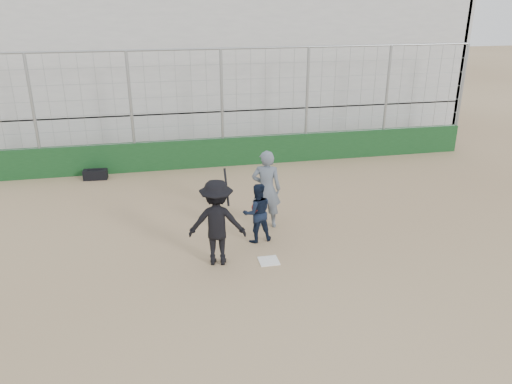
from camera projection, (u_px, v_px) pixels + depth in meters
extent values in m
plane|color=#7E6344|center=(269.00, 261.00, 11.29)|extent=(90.00, 90.00, 0.00)
cube|color=white|center=(269.00, 261.00, 11.29)|extent=(0.44, 0.44, 0.02)
cube|color=#113516|center=(223.00, 152.00, 17.48)|extent=(18.00, 0.25, 1.00)
cylinder|color=gray|center=(222.00, 110.00, 16.93)|extent=(0.10, 0.10, 4.00)
cylinder|color=gray|center=(460.00, 99.00, 18.65)|extent=(0.10, 0.10, 4.00)
cylinder|color=gray|center=(221.00, 49.00, 16.19)|extent=(18.00, 0.07, 0.07)
cube|color=#A2A2A2|center=(207.00, 113.00, 21.87)|extent=(20.00, 6.70, 1.60)
cube|color=#A2A2A2|center=(204.00, 45.00, 20.81)|extent=(20.00, 6.70, 4.20)
cube|color=#A2A2A2|center=(421.00, 58.00, 23.02)|extent=(0.25, 6.70, 6.10)
imported|color=black|center=(217.00, 222.00, 10.90)|extent=(1.39, 0.97, 1.97)
cylinder|color=black|center=(227.00, 187.00, 10.81)|extent=(0.07, 0.57, 0.71)
imported|color=black|center=(257.00, 223.00, 12.04)|extent=(0.80, 0.66, 0.98)
sphere|color=maroon|center=(257.00, 208.00, 11.89)|extent=(0.28, 0.28, 0.28)
imported|color=#535D6A|center=(266.00, 193.00, 12.70)|extent=(0.85, 0.68, 1.85)
cube|color=black|center=(95.00, 175.00, 16.28)|extent=(0.78, 0.38, 0.32)
cylinder|color=black|center=(95.00, 169.00, 16.22)|extent=(0.49, 0.08, 0.04)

